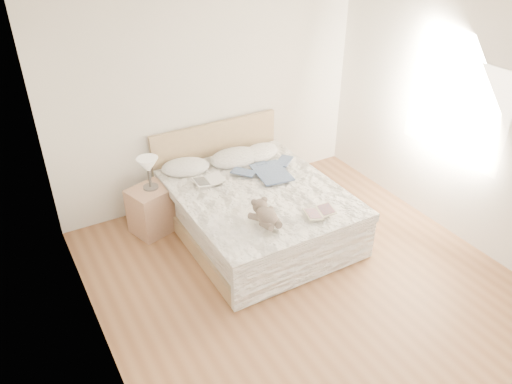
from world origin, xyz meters
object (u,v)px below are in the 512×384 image
at_px(bed, 255,208).
at_px(teddy_bear, 267,222).
at_px(nightstand, 152,210).
at_px(photo_book, 209,181).
at_px(table_lamp, 148,167).
at_px(childrens_book, 320,213).

xyz_separation_m(bed, teddy_bear, (-0.28, -0.73, 0.34)).
distance_m(nightstand, photo_book, 0.76).
relative_size(table_lamp, photo_book, 1.05).
height_order(bed, table_lamp, bed).
relative_size(bed, teddy_bear, 5.88).
height_order(nightstand, teddy_bear, teddy_bear).
distance_m(bed, photo_book, 0.62).
relative_size(bed, photo_book, 5.95).
xyz_separation_m(table_lamp, photo_book, (0.59, -0.29, -0.20)).
distance_m(table_lamp, photo_book, 0.69).
bearing_deg(bed, table_lamp, 148.41).
xyz_separation_m(bed, nightstand, (-1.04, 0.59, -0.03)).
relative_size(nightstand, photo_book, 1.55).
distance_m(bed, teddy_bear, 0.86).
xyz_separation_m(nightstand, teddy_bear, (0.76, -1.33, 0.37)).
distance_m(childrens_book, teddy_bear, 0.58).
height_order(bed, childrens_book, bed).
relative_size(nightstand, table_lamp, 1.47).
bearing_deg(photo_book, bed, -35.70).
bearing_deg(table_lamp, teddy_bear, -61.80).
relative_size(table_lamp, teddy_bear, 1.04).
height_order(bed, teddy_bear, bed).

